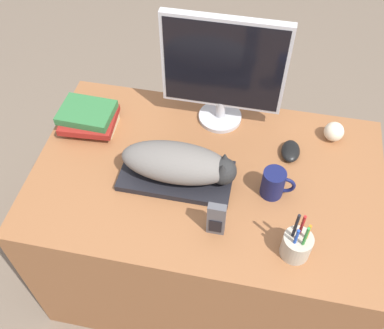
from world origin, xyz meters
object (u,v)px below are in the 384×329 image
cat (181,163)px  book_stack (89,118)px  pen_cup (297,245)px  computer_mouse (291,151)px  monitor (223,69)px  phone (216,219)px  coffee_mug (274,183)px  baseball (334,132)px  keyboard (176,176)px

cat → book_stack: (-0.39, 0.18, -0.04)m
pen_cup → book_stack: (-0.79, 0.38, -0.00)m
computer_mouse → book_stack: (-0.75, -0.01, 0.03)m
monitor → phone: size_ratio=3.25×
monitor → phone: (0.07, -0.49, -0.17)m
monitor → coffee_mug: (0.23, -0.31, -0.19)m
cat → computer_mouse: (0.36, 0.19, -0.07)m
baseball → book_stack: size_ratio=0.34×
keyboard → monitor: monitor is taller
cat → pen_cup: pen_cup is taller
keyboard → baseball: size_ratio=5.31×
computer_mouse → coffee_mug: size_ratio=0.91×
baseball → phone: bearing=-126.9°
baseball → phone: phone is taller
cat → pen_cup: (0.40, -0.21, -0.04)m
monitor → computer_mouse: (0.28, -0.13, -0.22)m
keyboard → baseball: 0.60m
coffee_mug → book_stack: bearing=166.1°
baseball → book_stack: (-0.89, -0.12, 0.01)m
baseball → monitor: bearing=177.5°
coffee_mug → pen_cup: (0.09, -0.21, -0.01)m
cat → monitor: 0.36m
keyboard → computer_mouse: (0.38, 0.19, 0.01)m
book_stack → keyboard: bearing=-25.3°
keyboard → cat: 0.07m
cat → coffee_mug: (0.31, 0.00, -0.03)m
keyboard → computer_mouse: computer_mouse is taller
monitor → baseball: (0.42, -0.02, -0.21)m
cat → keyboard: bearing=180.0°
pen_cup → phone: (-0.25, 0.03, 0.02)m
computer_mouse → keyboard: bearing=-153.7°
monitor → baseball: monitor is taller
cat → coffee_mug: 0.31m
keyboard → phone: bearing=-47.2°
cat → baseball: (0.50, 0.29, -0.05)m
pen_cup → phone: bearing=173.6°
cat → baseball: 0.59m
computer_mouse → phone: phone is taller
cat → pen_cup: bearing=-27.6°
computer_mouse → cat: bearing=-152.6°
pen_cup → baseball: bearing=77.7°
keyboard → monitor: 0.40m
phone → book_stack: (-0.54, 0.36, -0.02)m
coffee_mug → baseball: size_ratio=1.55×
phone → baseball: bearing=53.1°
coffee_mug → book_stack: (-0.70, 0.17, -0.01)m
coffee_mug → phone: size_ratio=0.82×
computer_mouse → pen_cup: (0.04, -0.39, 0.03)m
baseball → book_stack: bearing=-172.5°
pen_cup → monitor: bearing=121.2°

